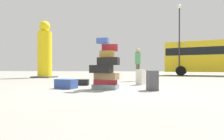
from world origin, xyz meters
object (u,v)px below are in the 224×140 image
at_px(suitcase_tower, 106,70).
at_px(parked_bus, 213,56).
at_px(suitcase_navy_left_side, 66,84).
at_px(suitcase_charcoal_behind_tower, 152,80).
at_px(lamp_post, 179,30).
at_px(yellow_dummy_statue, 45,52).
at_px(suitcase_cream_right_side, 141,77).
at_px(person_bearded_onlooker, 138,61).
at_px(suitcase_black_white_trunk, 79,82).

relative_size(suitcase_tower, parked_bus, 0.18).
bearing_deg(suitcase_navy_left_side, suitcase_charcoal_behind_tower, 13.75).
bearing_deg(lamp_post, suitcase_charcoal_behind_tower, -103.23).
bearing_deg(parked_bus, suitcase_charcoal_behind_tower, -101.24).
relative_size(yellow_dummy_statue, parked_bus, 0.48).
distance_m(suitcase_tower, suitcase_cream_right_side, 2.14).
relative_size(suitcase_navy_left_side, suitcase_charcoal_behind_tower, 1.13).
relative_size(yellow_dummy_statue, lamp_post, 0.63).
relative_size(parked_bus, lamp_post, 1.32).
height_order(suitcase_tower, person_bearded_onlooker, person_bearded_onlooker).
height_order(suitcase_black_white_trunk, yellow_dummy_statue, yellow_dummy_statue).
distance_m(suitcase_black_white_trunk, lamp_post, 13.05).
height_order(suitcase_cream_right_side, parked_bus, parked_bus).
relative_size(suitcase_black_white_trunk, suitcase_cream_right_side, 1.25).
relative_size(suitcase_charcoal_behind_tower, lamp_post, 0.09).
bearing_deg(suitcase_cream_right_side, person_bearded_onlooker, 117.23).
xyz_separation_m(suitcase_tower, suitcase_black_white_trunk, (-1.34, 1.16, -0.50)).
xyz_separation_m(suitcase_black_white_trunk, parked_bus, (8.71, 11.61, 1.72)).
distance_m(suitcase_tower, person_bearded_onlooker, 4.19).
height_order(suitcase_tower, suitcase_black_white_trunk, suitcase_tower).
bearing_deg(yellow_dummy_statue, parked_bus, 24.58).
xyz_separation_m(suitcase_cream_right_side, lamp_post, (3.27, 10.34, 3.94)).
xyz_separation_m(suitcase_cream_right_side, suitcase_charcoal_behind_tower, (0.39, -1.90, -0.02)).
xyz_separation_m(suitcase_tower, yellow_dummy_statue, (-6.01, 6.66, 1.22)).
bearing_deg(suitcase_charcoal_behind_tower, suitcase_navy_left_side, 163.94).
xyz_separation_m(suitcase_navy_left_side, lamp_post, (5.64, 12.20, 4.10)).
height_order(suitcase_navy_left_side, suitcase_charcoal_behind_tower, suitcase_charcoal_behind_tower).
distance_m(suitcase_navy_left_side, parked_bus, 15.57).
distance_m(suitcase_tower, yellow_dummy_statue, 9.05).
relative_size(suitcase_charcoal_behind_tower, person_bearded_onlooker, 0.34).
height_order(yellow_dummy_statue, parked_bus, yellow_dummy_statue).
xyz_separation_m(suitcase_charcoal_behind_tower, parked_bus, (5.93, 12.84, 1.54)).
distance_m(parked_bus, lamp_post, 3.95).
height_order(suitcase_charcoal_behind_tower, person_bearded_onlooker, person_bearded_onlooker).
relative_size(suitcase_black_white_trunk, lamp_post, 0.12).
bearing_deg(suitcase_black_white_trunk, suitcase_charcoal_behind_tower, -33.56).
bearing_deg(person_bearded_onlooker, suitcase_charcoal_behind_tower, 26.42).
distance_m(suitcase_charcoal_behind_tower, person_bearded_onlooker, 4.26).
xyz_separation_m(yellow_dummy_statue, lamp_post, (10.32, 5.52, 2.42)).
xyz_separation_m(person_bearded_onlooker, lamp_post, (3.47, 8.09, 3.22)).
relative_size(suitcase_cream_right_side, parked_bus, 0.07).
height_order(suitcase_black_white_trunk, suitcase_cream_right_side, suitcase_cream_right_side).
bearing_deg(yellow_dummy_statue, suitcase_tower, -47.90).
bearing_deg(parked_bus, lamp_post, -155.35).
distance_m(suitcase_navy_left_side, suitcase_charcoal_behind_tower, 2.76).
xyz_separation_m(suitcase_charcoal_behind_tower, lamp_post, (2.88, 12.24, 3.96)).
bearing_deg(lamp_post, suitcase_black_white_trunk, -117.18).
relative_size(suitcase_cream_right_side, suitcase_charcoal_behind_tower, 1.06).
height_order(suitcase_navy_left_side, suitcase_cream_right_side, suitcase_cream_right_side).
xyz_separation_m(parked_bus, lamp_post, (-3.06, -0.60, 2.42)).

